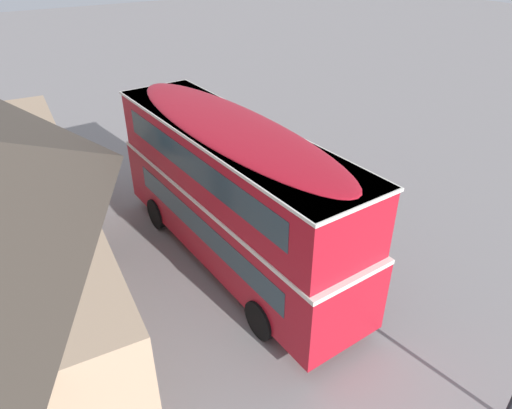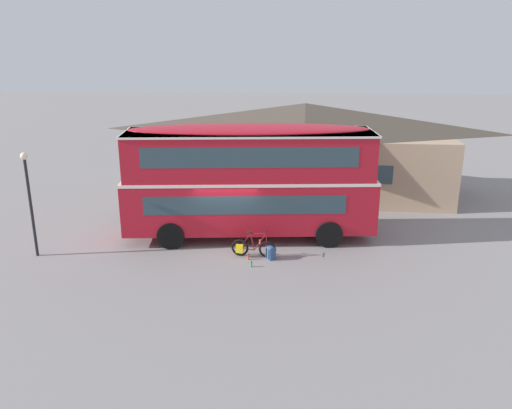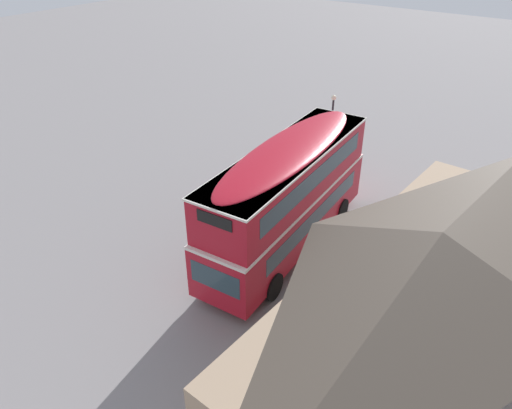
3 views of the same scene
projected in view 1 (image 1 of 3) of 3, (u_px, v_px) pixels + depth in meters
The scene contains 6 objects.
ground_plane at pixel (270, 264), 15.01m from camera, with size 120.00×120.00×0.00m, color gray.
double_decker_bus at pixel (231, 188), 13.89m from camera, with size 10.44×3.29×4.79m.
touring_bicycle at pixel (284, 228), 16.15m from camera, with size 1.76×0.46×1.06m.
backpack_on_ground at pixel (277, 219), 16.80m from camera, with size 0.40×0.41×0.53m.
water_bottle_green_metal at pixel (305, 226), 16.72m from camera, with size 0.07×0.07×0.22m.
water_bottle_red_squeeze at pixel (292, 233), 16.31m from camera, with size 0.07×0.07×0.23m.
Camera 1 is at (-9.97, 6.46, 9.39)m, focal length 32.67 mm.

